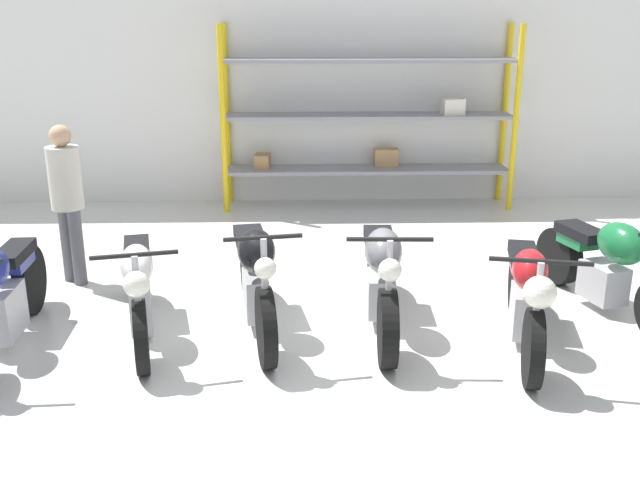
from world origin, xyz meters
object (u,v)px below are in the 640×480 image
at_px(motorcycle_grey, 382,275).
at_px(motorcycle_white, 139,287).
at_px(motorcycle_black, 256,276).
at_px(person_browsing, 66,192).
at_px(motorcycle_green, 609,266).
at_px(shelving_rack, 370,119).
at_px(motorcycle_red, 526,294).
at_px(motorcycle_blue, 1,297).

bearing_deg(motorcycle_grey, motorcycle_white, -84.20).
relative_size(motorcycle_white, motorcycle_black, 0.94).
height_order(motorcycle_grey, person_browsing, person_browsing).
height_order(motorcycle_grey, motorcycle_green, motorcycle_grey).
bearing_deg(motorcycle_grey, person_browsing, -108.76).
relative_size(motorcycle_grey, motorcycle_green, 1.04).
bearing_deg(motorcycle_black, shelving_rack, 152.12).
distance_m(motorcycle_grey, motorcycle_green, 2.15).
height_order(motorcycle_red, person_browsing, person_browsing).
relative_size(motorcycle_green, person_browsing, 1.25).
relative_size(motorcycle_black, motorcycle_green, 1.01).
xyz_separation_m(motorcycle_white, motorcycle_black, (0.98, 0.12, 0.04)).
distance_m(motorcycle_white, motorcycle_grey, 2.08).
xyz_separation_m(motorcycle_white, motorcycle_green, (4.22, 0.40, -0.01)).
bearing_deg(person_browsing, motorcycle_blue, 35.42).
relative_size(motorcycle_black, motorcycle_red, 1.02).
bearing_deg(motorcycle_green, motorcycle_black, -100.50).
bearing_deg(motorcycle_black, motorcycle_green, 85.49).
bearing_deg(motorcycle_black, motorcycle_red, 70.32).
bearing_deg(motorcycle_blue, motorcycle_white, 96.70).
height_order(shelving_rack, motorcycle_black, shelving_rack).
height_order(motorcycle_white, motorcycle_black, motorcycle_black).
relative_size(shelving_rack, motorcycle_green, 1.98).
bearing_deg(motorcycle_red, motorcycle_grey, -97.61).
bearing_deg(motorcycle_white, shelving_rack, 138.55).
relative_size(shelving_rack, motorcycle_red, 2.00).
bearing_deg(motorcycle_blue, motorcycle_red, 86.09).
xyz_separation_m(motorcycle_black, motorcycle_green, (3.23, 0.28, -0.05)).
relative_size(motorcycle_black, person_browsing, 1.26).
bearing_deg(shelving_rack, motorcycle_green, -64.16).
bearing_deg(motorcycle_green, motorcycle_grey, -98.03).
relative_size(motorcycle_blue, motorcycle_green, 1.01).
bearing_deg(motorcycle_green, person_browsing, -115.24).
bearing_deg(motorcycle_grey, motorcycle_blue, -82.19).
relative_size(motorcycle_blue, person_browsing, 1.27).
height_order(motorcycle_grey, motorcycle_red, motorcycle_grey).
bearing_deg(motorcycle_blue, person_browsing, 172.05).
xyz_separation_m(motorcycle_black, motorcycle_red, (2.25, -0.41, -0.03)).
bearing_deg(motorcycle_grey, shelving_rack, 178.54).
bearing_deg(motorcycle_white, motorcycle_grey, 81.06).
distance_m(motorcycle_red, motorcycle_green, 1.20).
height_order(motorcycle_white, motorcycle_green, motorcycle_green).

